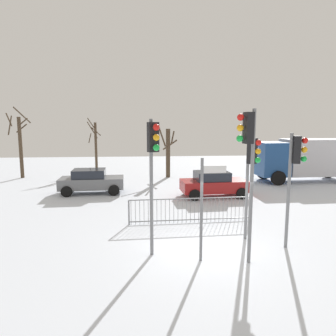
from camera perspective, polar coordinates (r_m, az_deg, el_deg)
ground_plane at (r=10.86m, az=6.54°, el=-14.62°), size 60.00×60.00×0.00m
traffic_light_foreground_left at (r=9.40m, az=-2.81°, el=2.01°), size 0.38×0.54×4.35m
traffic_light_rear_left at (r=10.98m, az=22.45°, el=0.59°), size 0.56×0.36×3.91m
traffic_light_rear_right at (r=9.22m, az=14.64°, el=2.90°), size 0.57×0.34×4.63m
traffic_light_mid_left at (r=11.22m, az=15.17°, el=0.70°), size 0.43×0.51×3.81m
direction_sign_post at (r=9.43m, az=6.58°, el=-6.67°), size 0.79×0.10×3.20m
pedestrian_guard_railing at (r=13.31m, az=4.18°, el=-7.75°), size 5.29×0.26×1.07m
car_red_far at (r=18.07m, az=8.43°, el=-2.85°), size 3.90×2.13×1.47m
car_grey_near at (r=19.30m, az=-14.02°, el=-2.31°), size 3.87×2.07×1.47m
delivery_truck at (r=24.63m, az=24.14°, el=1.74°), size 7.12×2.90×3.10m
bare_tree_left at (r=26.47m, az=-25.74°, el=4.10°), size 1.93×1.59×5.46m
bare_tree_centre at (r=27.90m, az=-13.28°, el=4.18°), size 1.19×1.23×4.71m
bare_tree_right at (r=24.20m, az=-0.01°, el=3.08°), size 1.58×1.59×4.04m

